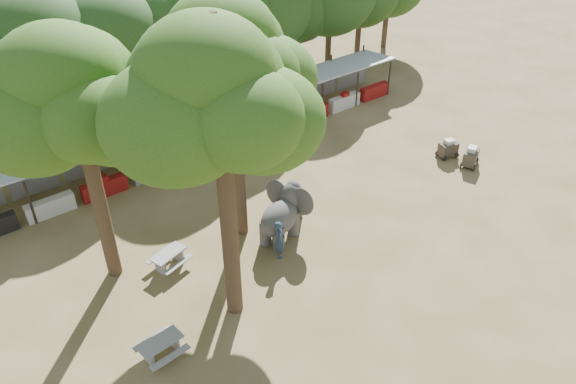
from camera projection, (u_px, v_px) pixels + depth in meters
ground at (376, 273)px, 24.52m from camera, size 100.00×100.00×0.00m
vendor_stalls at (210, 129)px, 32.88m from camera, size 28.00×2.99×2.80m
yard_tree_left at (70, 100)px, 19.98m from camera, size 7.10×6.90×11.02m
yard_tree_center at (213, 101)px, 17.64m from camera, size 7.10×6.90×12.04m
yard_tree_back at (227, 61)px, 22.13m from camera, size 7.10×6.90×11.36m
backdrop_trees at (160, 33)px, 33.78m from camera, size 46.46×5.95×8.33m
elephant at (284, 213)px, 26.03m from camera, size 3.44×2.65×2.56m
handler at (279, 239)px, 24.95m from camera, size 0.74×0.82×1.91m
picnic_table_near at (161, 346)px, 20.55m from camera, size 1.74×1.59×0.80m
picnic_table_far at (169, 258)px, 24.59m from camera, size 1.90×1.79×0.78m
cart_front at (471, 156)px, 31.50m from camera, size 1.45×1.25×1.20m
cart_back at (448, 148)px, 32.32m from camera, size 1.29×1.00×1.12m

